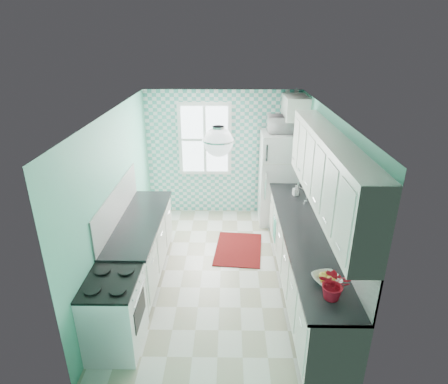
{
  "coord_description": "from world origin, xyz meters",
  "views": [
    {
      "loc": [
        0.12,
        -4.96,
        3.47
      ],
      "look_at": [
        0.05,
        0.25,
        1.25
      ],
      "focal_mm": 30.0,
      "sensor_mm": 36.0,
      "label": 1
    }
  ],
  "objects_px": {
    "sink": "(296,204)",
    "microwave": "(284,124)",
    "potted_plant": "(334,284)",
    "fruit_bowl": "(327,279)",
    "stove": "(115,313)",
    "fridge": "(280,178)",
    "ceiling_light": "(218,142)"
  },
  "relations": [
    {
      "from": "potted_plant",
      "to": "microwave",
      "type": "relative_size",
      "value": 0.65
    },
    {
      "from": "fridge",
      "to": "stove",
      "type": "xyz_separation_m",
      "value": [
        -2.31,
        -3.3,
        -0.42
      ]
    },
    {
      "from": "sink",
      "to": "ceiling_light",
      "type": "bearing_deg",
      "value": -136.3
    },
    {
      "from": "fruit_bowl",
      "to": "sink",
      "type": "bearing_deg",
      "value": 89.87
    },
    {
      "from": "ceiling_light",
      "to": "microwave",
      "type": "height_order",
      "value": "ceiling_light"
    },
    {
      "from": "potted_plant",
      "to": "microwave",
      "type": "height_order",
      "value": "microwave"
    },
    {
      "from": "fridge",
      "to": "fruit_bowl",
      "type": "relative_size",
      "value": 5.94
    },
    {
      "from": "ceiling_light",
      "to": "microwave",
      "type": "distance_m",
      "value": 2.82
    },
    {
      "from": "fridge",
      "to": "microwave",
      "type": "distance_m",
      "value": 1.05
    },
    {
      "from": "ceiling_light",
      "to": "fruit_bowl",
      "type": "height_order",
      "value": "ceiling_light"
    },
    {
      "from": "fruit_bowl",
      "to": "microwave",
      "type": "xyz_separation_m",
      "value": [
        -0.09,
        3.32,
        0.97
      ]
    },
    {
      "from": "sink",
      "to": "fridge",
      "type": "bearing_deg",
      "value": 90.48
    },
    {
      "from": "fridge",
      "to": "sink",
      "type": "xyz_separation_m",
      "value": [
        0.09,
        -1.25,
        0.04
      ]
    },
    {
      "from": "ceiling_light",
      "to": "fruit_bowl",
      "type": "xyz_separation_m",
      "value": [
        1.2,
        -0.75,
        -1.35
      ]
    },
    {
      "from": "fridge",
      "to": "potted_plant",
      "type": "relative_size",
      "value": 4.98
    },
    {
      "from": "fruit_bowl",
      "to": "microwave",
      "type": "height_order",
      "value": "microwave"
    },
    {
      "from": "fridge",
      "to": "fruit_bowl",
      "type": "bearing_deg",
      "value": -86.76
    },
    {
      "from": "potted_plant",
      "to": "fruit_bowl",
      "type": "bearing_deg",
      "value": 90.0
    },
    {
      "from": "fridge",
      "to": "fruit_bowl",
      "type": "height_order",
      "value": "fridge"
    },
    {
      "from": "sink",
      "to": "potted_plant",
      "type": "height_order",
      "value": "sink"
    },
    {
      "from": "sink",
      "to": "microwave",
      "type": "relative_size",
      "value": 0.95
    },
    {
      "from": "fridge",
      "to": "potted_plant",
      "type": "distance_m",
      "value": 3.59
    },
    {
      "from": "fridge",
      "to": "stove",
      "type": "height_order",
      "value": "fridge"
    },
    {
      "from": "stove",
      "to": "potted_plant",
      "type": "height_order",
      "value": "potted_plant"
    },
    {
      "from": "fruit_bowl",
      "to": "microwave",
      "type": "bearing_deg",
      "value": 91.55
    },
    {
      "from": "ceiling_light",
      "to": "microwave",
      "type": "relative_size",
      "value": 0.63
    },
    {
      "from": "fridge",
      "to": "sink",
      "type": "bearing_deg",
      "value": -83.99
    },
    {
      "from": "fridge",
      "to": "sink",
      "type": "relative_size",
      "value": 3.37
    },
    {
      "from": "stove",
      "to": "sink",
      "type": "relative_size",
      "value": 1.69
    },
    {
      "from": "fridge",
      "to": "stove",
      "type": "relative_size",
      "value": 1.99
    },
    {
      "from": "microwave",
      "to": "ceiling_light",
      "type": "bearing_deg",
      "value": 64.97
    },
    {
      "from": "microwave",
      "to": "fruit_bowl",
      "type": "bearing_deg",
      "value": 89.89
    }
  ]
}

